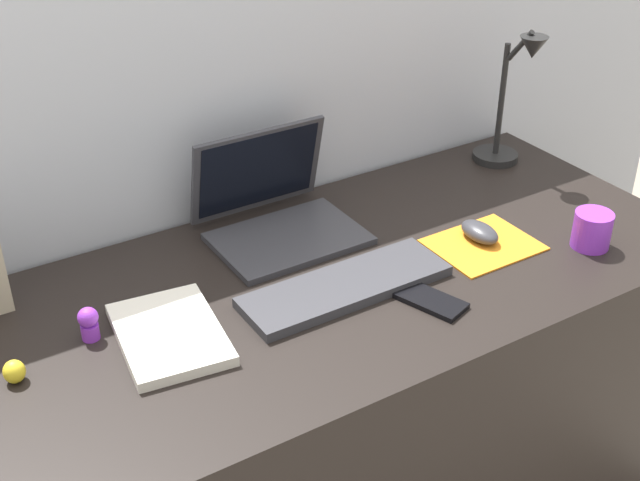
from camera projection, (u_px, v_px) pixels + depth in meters
name	position (u px, v px, depth m)	size (l,w,h in m)	color
back_wall	(226.00, 232.00, 1.94)	(2.82, 0.05, 1.33)	#B2B7C1
desk	(314.00, 428.00, 1.81)	(1.62, 0.68, 0.74)	black
laptop	(275.00, 208.00, 1.77)	(0.30, 0.26, 0.21)	#333338
keyboard	(346.00, 286.00, 1.60)	(0.41, 0.13, 0.02)	#333338
mousepad	(483.00, 245.00, 1.74)	(0.21, 0.17, 0.00)	orange
mouse	(480.00, 232.00, 1.75)	(0.06, 0.10, 0.03)	#333338
cell_phone	(431.00, 301.00, 1.57)	(0.06, 0.13, 0.01)	black
desk_lamp	(512.00, 104.00, 1.99)	(0.11, 0.17, 0.34)	black
notebook_pad	(170.00, 334.00, 1.47)	(0.17, 0.24, 0.02)	silver
coffee_mug	(592.00, 230.00, 1.72)	(0.08, 0.08, 0.08)	purple
toy_figurine_purple	(89.00, 323.00, 1.46)	(0.04, 0.04, 0.06)	purple
toy_figurine_yellow	(14.00, 372.00, 1.37)	(0.04, 0.04, 0.04)	yellow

